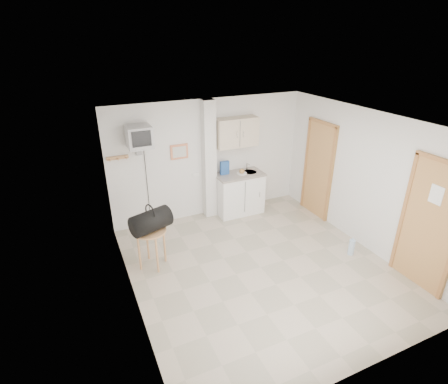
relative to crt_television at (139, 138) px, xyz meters
name	(u,v)px	position (x,y,z in m)	size (l,w,h in m)	color
ground	(260,267)	(1.45, -2.02, -1.94)	(4.50, 4.50, 0.00)	#B9A992
room_envelope	(275,181)	(1.69, -1.93, -0.40)	(4.24, 4.54, 2.55)	white
kitchenette	(238,178)	(2.02, -0.02, -1.13)	(1.03, 0.58, 2.10)	white
crt_television	(139,138)	(0.00, 0.00, 0.00)	(0.44, 0.45, 2.15)	slate
round_table	(151,236)	(-0.20, -1.20, -1.35)	(0.53, 0.53, 0.70)	tan
duffel_bag	(151,221)	(-0.18, -1.22, -1.05)	(0.73, 0.55, 0.48)	black
water_bottle	(352,247)	(3.14, -2.36, -1.79)	(0.11, 0.11, 0.33)	#A8C6E1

